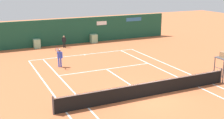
% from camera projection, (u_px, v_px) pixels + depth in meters
% --- Properties ---
extents(ground_plane, '(80.00, 80.00, 0.01)m').
position_uv_depth(ground_plane, '(143.00, 93.00, 18.87)').
color(ground_plane, '#BC6038').
extents(tennis_net, '(12.10, 0.10, 1.07)m').
position_uv_depth(tennis_net, '(148.00, 89.00, 18.24)').
color(tennis_net, '#4C4C51').
rests_on(tennis_net, ground_plane).
extents(sponsor_back_wall, '(25.00, 1.02, 2.89)m').
position_uv_depth(sponsor_back_wall, '(68.00, 32.00, 32.81)').
color(sponsor_back_wall, '#194C38').
rests_on(sponsor_back_wall, ground_plane).
extents(player_on_baseline, '(0.71, 0.64, 1.77)m').
position_uv_depth(player_on_baseline, '(59.00, 56.00, 24.31)').
color(player_on_baseline, blue).
rests_on(player_on_baseline, ground_plane).
extents(ball_kid_right_post, '(0.43, 0.21, 1.29)m').
position_uv_depth(ball_kid_right_post, '(64.00, 41.00, 31.31)').
color(ball_kid_right_post, black).
rests_on(ball_kid_right_post, ground_plane).
extents(tennis_ball_by_sideline, '(0.07, 0.07, 0.07)m').
position_uv_depth(tennis_ball_by_sideline, '(119.00, 71.00, 23.31)').
color(tennis_ball_by_sideline, '#CCE033').
rests_on(tennis_ball_by_sideline, ground_plane).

